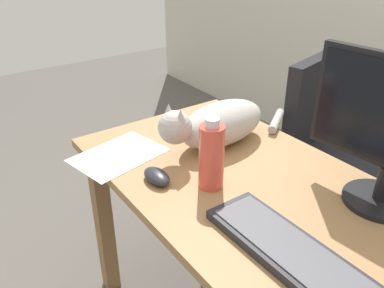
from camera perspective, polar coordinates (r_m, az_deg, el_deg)
desk at (r=1.26m, az=9.95°, el=-11.23°), size 1.32×0.68×0.73m
office_chair at (r=1.93m, az=18.74°, el=-4.61°), size 0.49×0.48×0.95m
keyboard at (r=1.00m, az=13.52°, el=-14.52°), size 0.44×0.15×0.03m
cat at (r=1.40m, az=3.71°, el=2.96°), size 0.21×0.61×0.20m
computer_mouse at (r=1.22m, az=-5.07°, el=-4.61°), size 0.11×0.06×0.04m
paper_sheet at (r=1.38m, az=-10.44°, el=-1.56°), size 0.27×0.33×0.00m
spray_bottle at (r=1.15m, az=2.80°, el=-1.71°), size 0.07×0.07×0.22m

